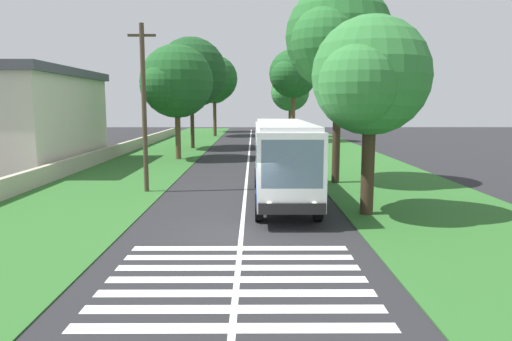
% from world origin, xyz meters
% --- Properties ---
extents(ground, '(160.00, 160.00, 0.00)m').
position_xyz_m(ground, '(0.00, 0.00, 0.00)').
color(ground, '#262628').
extents(grass_verge_left, '(120.00, 8.00, 0.04)m').
position_xyz_m(grass_verge_left, '(15.00, 8.20, 0.02)').
color(grass_verge_left, '#2D6628').
rests_on(grass_verge_left, ground).
extents(grass_verge_right, '(120.00, 8.00, 0.04)m').
position_xyz_m(grass_verge_right, '(15.00, -8.20, 0.02)').
color(grass_verge_right, '#2D6628').
rests_on(grass_verge_right, ground).
extents(centre_line, '(110.00, 0.16, 0.01)m').
position_xyz_m(centre_line, '(15.00, 0.00, 0.00)').
color(centre_line, silver).
rests_on(centre_line, ground).
extents(coach_bus, '(11.16, 2.62, 3.73)m').
position_xyz_m(coach_bus, '(6.14, -1.80, 2.15)').
color(coach_bus, white).
rests_on(coach_bus, ground).
extents(zebra_crossing, '(5.85, 6.80, 0.01)m').
position_xyz_m(zebra_crossing, '(-4.03, 0.00, 0.00)').
color(zebra_crossing, silver).
rests_on(zebra_crossing, ground).
extents(trailing_car_0, '(4.30, 1.78, 1.43)m').
position_xyz_m(trailing_car_0, '(24.73, -1.54, 0.67)').
color(trailing_car_0, silver).
rests_on(trailing_car_0, ground).
extents(trailing_car_1, '(4.30, 1.78, 1.43)m').
position_xyz_m(trailing_car_1, '(32.55, -1.66, 0.67)').
color(trailing_car_1, gray).
rests_on(trailing_car_1, ground).
extents(roadside_tree_left_0, '(6.98, 5.96, 9.36)m').
position_xyz_m(roadside_tree_left_0, '(23.35, 5.97, 6.26)').
color(roadside_tree_left_0, brown).
rests_on(roadside_tree_left_0, grass_verge_left).
extents(roadside_tree_left_1, '(8.48, 7.21, 11.33)m').
position_xyz_m(roadside_tree_left_1, '(33.10, 6.20, 7.58)').
color(roadside_tree_left_1, '#3D2D1E').
rests_on(roadside_tree_left_1, grass_verge_left).
extents(roadside_tree_left_2, '(6.51, 5.53, 10.19)m').
position_xyz_m(roadside_tree_left_2, '(63.18, 6.29, 7.30)').
color(roadside_tree_left_2, '#3D2D1E').
rests_on(roadside_tree_left_2, grass_verge_left).
extents(roadside_tree_left_3, '(7.85, 6.53, 11.42)m').
position_xyz_m(roadside_tree_left_3, '(52.38, 5.25, 8.00)').
color(roadside_tree_left_3, '#4C3826').
rests_on(roadside_tree_left_3, grass_verge_left).
extents(roadside_tree_right_0, '(7.19, 5.90, 11.21)m').
position_xyz_m(roadside_tree_right_0, '(42.51, -5.11, 8.10)').
color(roadside_tree_right_0, brown).
rests_on(roadside_tree_right_0, grass_verge_right).
extents(roadside_tree_right_1, '(5.48, 4.75, 8.01)m').
position_xyz_m(roadside_tree_right_1, '(3.23, -4.98, 5.54)').
color(roadside_tree_right_1, '#3D2D1E').
rests_on(roadside_tree_right_1, grass_verge_right).
extents(roadside_tree_right_2, '(7.15, 5.97, 11.23)m').
position_xyz_m(roadside_tree_right_2, '(11.33, -5.05, 8.10)').
color(roadside_tree_right_2, '#3D2D1E').
rests_on(roadside_tree_right_2, grass_verge_right).
extents(roadside_tree_right_3, '(6.73, 5.35, 8.95)m').
position_xyz_m(roadside_tree_right_3, '(50.79, -5.37, 6.13)').
color(roadside_tree_right_3, brown).
rests_on(roadside_tree_right_3, grass_verge_right).
extents(utility_pole, '(0.24, 1.40, 8.53)m').
position_xyz_m(utility_pole, '(8.45, 5.16, 4.45)').
color(utility_pole, '#473828').
rests_on(utility_pole, grass_verge_left).
extents(roadside_wall, '(70.00, 0.40, 1.01)m').
position_xyz_m(roadside_wall, '(20.00, 11.60, 0.55)').
color(roadside_wall, '#B2A893').
rests_on(roadside_wall, grass_verge_left).
extents(roadside_building, '(14.04, 9.61, 7.10)m').
position_xyz_m(roadside_building, '(18.46, 16.84, 3.58)').
color(roadside_building, beige).
rests_on(roadside_building, ground).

